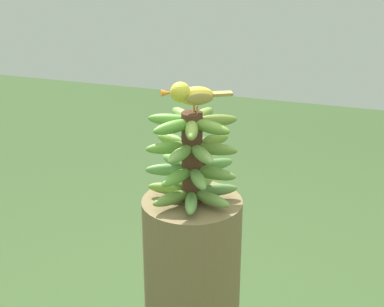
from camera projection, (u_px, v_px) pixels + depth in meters
The scene contains 2 objects.
banana_bunch at pixel (192, 158), 1.60m from camera, with size 0.25×0.26×0.25m.
perched_bird at pixel (191, 94), 1.53m from camera, with size 0.17×0.11×0.08m.
Camera 1 is at (-0.46, 1.40, 1.66)m, focal length 56.12 mm.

